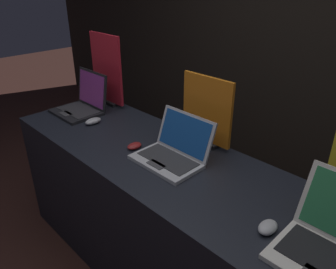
{
  "coord_description": "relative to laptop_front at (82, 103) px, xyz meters",
  "views": [
    {
      "loc": [
        1.08,
        -0.72,
        1.77
      ],
      "look_at": [
        -0.0,
        0.34,
        1.02
      ],
      "focal_mm": 35.0,
      "sensor_mm": 36.0,
      "label": 1
    }
  ],
  "objects": [
    {
      "name": "display_counter",
      "position": [
        0.92,
        -0.04,
        -0.5
      ],
      "size": [
        2.26,
        0.69,
        0.87
      ],
      "color": "black",
      "rests_on": "ground_plane"
    },
    {
      "name": "laptop_middle",
      "position": [
        0.94,
        -0.02,
        -0.01
      ],
      "size": [
        0.36,
        0.3,
        0.23
      ],
      "color": "#B7B7BC",
      "rests_on": "display_counter"
    },
    {
      "name": "laptop_front",
      "position": [
        0.0,
        0.0,
        0.0
      ],
      "size": [
        0.34,
        0.31,
        0.28
      ],
      "color": "black",
      "rests_on": "display_counter"
    },
    {
      "name": "promo_stand_middle",
      "position": [
        0.94,
        0.25,
        0.13
      ],
      "size": [
        0.34,
        0.07,
        0.4
      ],
      "color": "black",
      "rests_on": "display_counter"
    },
    {
      "name": "wall_back",
      "position": [
        0.92,
        1.66,
        0.47
      ],
      "size": [
        8.0,
        0.05,
        2.8
      ],
      "color": "black",
      "rests_on": "ground_plane"
    },
    {
      "name": "promo_stand_front",
      "position": [
        0.0,
        0.23,
        0.19
      ],
      "size": [
        0.34,
        0.07,
        0.52
      ],
      "color": "black",
      "rests_on": "display_counter"
    },
    {
      "name": "mouse_middle",
      "position": [
        0.69,
        -0.09,
        -0.05
      ],
      "size": [
        0.06,
        0.09,
        0.03
      ],
      "color": "maroon",
      "rests_on": "display_counter"
    },
    {
      "name": "mouse_front",
      "position": [
        0.24,
        -0.07,
        -0.05
      ],
      "size": [
        0.06,
        0.11,
        0.04
      ],
      "color": "#B2B2B7",
      "rests_on": "display_counter"
    },
    {
      "name": "mouse_back",
      "position": [
        1.58,
        -0.15,
        -0.05
      ],
      "size": [
        0.06,
        0.1,
        0.04
      ],
      "color": "#B2B2B7",
      "rests_on": "display_counter"
    }
  ]
}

